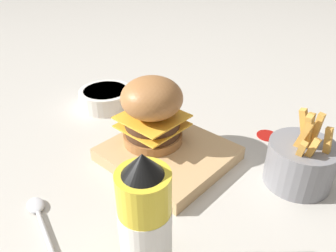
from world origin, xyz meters
The scene contains 8 objects.
ground_plane centered at (0.00, 0.00, 0.00)m, with size 6.00×6.00×0.00m, color #B7B2A8.
serving_board centered at (-0.06, 0.01, 0.01)m, with size 0.20×0.22×0.03m.
burger centered at (-0.06, -0.03, 0.09)m, with size 0.12×0.12×0.13m.
ketchup_bottle centered at (0.14, 0.16, 0.09)m, with size 0.06×0.06×0.19m.
fries_basket centered at (-0.16, 0.23, 0.04)m, with size 0.12×0.12×0.15m.
side_bowl centered at (-0.12, -0.26, 0.02)m, with size 0.13×0.13×0.04m.
spoon centered at (0.19, -0.03, 0.01)m, with size 0.06×0.17×0.01m.
ketchup_puddle centered at (-0.27, 0.12, 0.00)m, with size 0.05×0.05×0.00m.
Camera 1 is at (0.32, 0.36, 0.39)m, focal length 35.00 mm.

